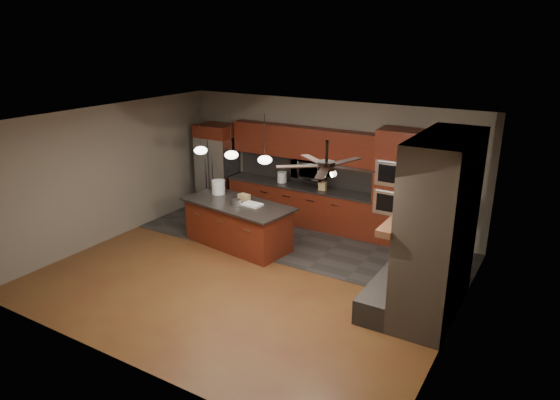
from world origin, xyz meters
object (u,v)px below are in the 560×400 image
Objects in this scene: refrigerator at (218,167)px; paint_can at (237,202)px; white_bucket at (218,187)px; oven_tower at (396,188)px; paint_tray at (252,204)px; counter_bucket at (282,177)px; counter_box at (323,186)px; microwave at (310,169)px; kitchen_island at (238,224)px; cardboard_box at (244,197)px.

refrigerator reaches higher than paint_can.
refrigerator reaches higher than white_bucket.
oven_tower is 2.91m from paint_tray.
counter_bucket is 1.35× the size of counter_box.
oven_tower is 3.25× the size of microwave.
kitchen_island is 11.29× the size of cardboard_box.
kitchen_island is 6.59× the size of paint_tray.
oven_tower is at bearing 35.94° from paint_can.
microwave is at bearing 72.28° from paint_can.
oven_tower reaches higher than white_bucket.
cardboard_box is at bearing 156.91° from paint_tray.
paint_tray is 2.07× the size of counter_box.
paint_tray is (-0.35, -1.79, -0.36)m from microwave.
white_bucket is 1.07m from paint_tray.
white_bucket reaches higher than cardboard_box.
white_bucket is at bearing -144.75° from counter_box.
microwave is 4.09× the size of counter_box.
counter_bucket is (-0.70, -0.05, -0.28)m from microwave.
refrigerator is 2.37m from cardboard_box.
white_bucket is at bearing -52.01° from refrigerator.
paint_tray is at bearing -101.03° from microwave.
oven_tower is 13.44× the size of paint_can.
counter_box is at bearing -178.49° from oven_tower.
white_bucket reaches higher than counter_bucket.
counter_box is (1.06, -0.05, -0.03)m from counter_bucket.
refrigerator is 2.59m from paint_can.
kitchen_island is at bearing -92.79° from cardboard_box.
microwave is 3.02× the size of counter_bucket.
paint_tray is at bearing -13.77° from white_bucket.
white_bucket is at bearing 165.91° from kitchen_island.
oven_tower is at bearing 39.92° from paint_tray.
cardboard_box is at bearing -111.66° from microwave.
refrigerator is 0.85× the size of kitchen_island.
oven_tower is 3.21m from paint_can.
paint_can is 0.82× the size of cardboard_box.
counter_bucket is (1.78, 0.08, -0.02)m from refrigerator.
cardboard_box is at bearing -148.95° from oven_tower.
white_bucket is at bearing -156.20° from oven_tower.
kitchen_island is 13.67× the size of counter_box.
microwave reaches higher than paint_can.
cardboard_box is 1.59m from counter_bucket.
paint_tray is at bearing -143.33° from oven_tower.
paint_tray is at bearing -17.55° from cardboard_box.
white_bucket is at bearing -114.62° from counter_bucket.
refrigerator is 2.53m from kitchen_island.
paint_tray is 0.34m from cardboard_box.
paint_can is 1.89m from counter_bucket.
kitchen_island is at bearing -110.69° from microwave.
counter_bucket is (-2.67, 0.01, -0.17)m from oven_tower.
kitchen_island is at bearing 120.87° from paint_can.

